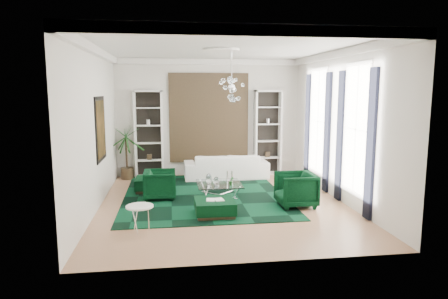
{
  "coord_description": "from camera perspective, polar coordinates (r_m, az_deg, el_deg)",
  "views": [
    {
      "loc": [
        -1.26,
        -9.58,
        2.81
      ],
      "look_at": [
        0.1,
        0.5,
        1.28
      ],
      "focal_mm": 32.0,
      "sensor_mm": 36.0,
      "label": 1
    }
  ],
  "objects": [
    {
      "name": "curtain_near_a",
      "position": [
        9.03,
        20.23,
        0.63
      ],
      "size": [
        0.07,
        0.3,
        3.25
      ],
      "primitive_type": "cube",
      "color": "black",
      "rests_on": "floor"
    },
    {
      "name": "side_table",
      "position": [
        8.22,
        -11.9,
        -9.71
      ],
      "size": [
        0.55,
        0.55,
        0.52
      ],
      "primitive_type": "cylinder",
      "color": "white",
      "rests_on": "floor"
    },
    {
      "name": "tapestry",
      "position": [
        13.13,
        -2.17,
        4.55
      ],
      "size": [
        2.5,
        0.06,
        2.8
      ],
      "primitive_type": "cube",
      "color": "black",
      "rests_on": "wall_back"
    },
    {
      "name": "window_far",
      "position": [
        11.9,
        13.3,
        3.92
      ],
      "size": [
        0.03,
        1.1,
        2.9
      ],
      "primitive_type": "cube",
      "color": "white",
      "rests_on": "wall_right"
    },
    {
      "name": "wall_left",
      "position": [
        9.78,
        -17.97,
        2.78
      ],
      "size": [
        0.02,
        7.0,
        3.8
      ],
      "primitive_type": "cube",
      "color": "silver",
      "rests_on": "ground"
    },
    {
      "name": "sofa",
      "position": [
        12.78,
        0.28,
        -2.39
      ],
      "size": [
        2.65,
        1.04,
        0.77
      ],
      "primitive_type": "imported",
      "rotation": [
        0.0,
        0.0,
        3.14
      ],
      "color": "white",
      "rests_on": "floor"
    },
    {
      "name": "coffee_table",
      "position": [
        10.47,
        -0.71,
        -5.91
      ],
      "size": [
        1.15,
        1.15,
        0.39
      ],
      "primitive_type": null,
      "color": "white",
      "rests_on": "floor"
    },
    {
      "name": "shelving_right",
      "position": [
        13.36,
        6.27,
        2.42
      ],
      "size": [
        0.9,
        0.38,
        2.8
      ],
      "primitive_type": null,
      "color": "white",
      "rests_on": "floor"
    },
    {
      "name": "armchair_left",
      "position": [
        10.51,
        -9.11,
        -4.96
      ],
      "size": [
        0.83,
        0.81,
        0.75
      ],
      "primitive_type": "imported",
      "rotation": [
        0.0,
        0.0,
        1.57
      ],
      "color": "black",
      "rests_on": "floor"
    },
    {
      "name": "ceiling",
      "position": [
        9.71,
        -0.19,
        14.45
      ],
      "size": [
        6.0,
        7.0,
        0.02
      ],
      "primitive_type": "cube",
      "color": "white",
      "rests_on": "ground"
    },
    {
      "name": "curtain_far_a",
      "position": [
        11.19,
        14.51,
        2.31
      ],
      "size": [
        0.07,
        0.3,
        3.25
      ],
      "primitive_type": "cube",
      "color": "black",
      "rests_on": "floor"
    },
    {
      "name": "palm",
      "position": [
        12.92,
        -13.79,
        0.65
      ],
      "size": [
        1.37,
        1.37,
        2.18
      ],
      "primitive_type": null,
      "color": "#174818",
      "rests_on": "floor"
    },
    {
      "name": "wall_front",
      "position": [
        6.27,
        4.02,
        0.17
      ],
      "size": [
        6.0,
        0.02,
        3.8
      ],
      "primitive_type": "cube",
      "color": "silver",
      "rests_on": "ground"
    },
    {
      "name": "table_plant",
      "position": [
        10.21,
        1.05,
        -4.52
      ],
      "size": [
        0.12,
        0.1,
        0.22
      ],
      "primitive_type": "imported",
      "color": "#174818",
      "rests_on": "coffee_table"
    },
    {
      "name": "shelving_left",
      "position": [
        12.98,
        -10.69,
        2.15
      ],
      "size": [
        0.9,
        0.38,
        2.8
      ],
      "primitive_type": null,
      "color": "white",
      "rests_on": "floor"
    },
    {
      "name": "ottoman_front",
      "position": [
        9.09,
        -1.32,
        -8.3
      ],
      "size": [
        0.88,
        0.88,
        0.35
      ],
      "primitive_type": "cube",
      "color": "black",
      "rests_on": "floor"
    },
    {
      "name": "chandelier",
      "position": [
        9.86,
        1.1,
        8.77
      ],
      "size": [
        0.74,
        0.74,
        0.66
      ],
      "primitive_type": null,
      "color": "white",
      "rests_on": "ceiling"
    },
    {
      "name": "ottoman_side",
      "position": [
        11.39,
        -10.37,
        -4.91
      ],
      "size": [
        0.85,
        0.85,
        0.38
      ],
      "primitive_type": "cube",
      "color": "black",
      "rests_on": "floor"
    },
    {
      "name": "curtain_far_b",
      "position": [
        12.64,
        11.85,
        3.09
      ],
      "size": [
        0.07,
        0.3,
        3.25
      ],
      "primitive_type": "cube",
      "color": "black",
      "rests_on": "floor"
    },
    {
      "name": "rug",
      "position": [
        10.84,
        -2.89,
        -6.45
      ],
      "size": [
        4.2,
        5.0,
        0.02
      ],
      "primitive_type": "cube",
      "color": "black",
      "rests_on": "floor"
    },
    {
      "name": "curtain_near_b",
      "position": [
        10.42,
        16.24,
        1.81
      ],
      "size": [
        0.07,
        0.3,
        3.25
      ],
      "primitive_type": "cube",
      "color": "black",
      "rests_on": "floor"
    },
    {
      "name": "ceiling_medallion",
      "position": [
        10.01,
        -0.42,
        14.04
      ],
      "size": [
        0.9,
        0.9,
        0.05
      ],
      "primitive_type": "cylinder",
      "color": "white",
      "rests_on": "ceiling"
    },
    {
      "name": "book",
      "position": [
        9.04,
        -1.32,
        -7.15
      ],
      "size": [
        0.4,
        0.26,
        0.03
      ],
      "primitive_type": "cube",
      "color": "white",
      "rests_on": "ottoman_front"
    },
    {
      "name": "painting",
      "position": [
        10.36,
        -17.16,
        2.84
      ],
      "size": [
        0.04,
        1.3,
        1.6
      ],
      "primitive_type": "cube",
      "color": "black",
      "rests_on": "wall_left"
    },
    {
      "name": "wall_right",
      "position": [
        10.53,
        16.31,
        3.24
      ],
      "size": [
        0.02,
        7.0,
        3.8
      ],
      "primitive_type": "cube",
      "color": "silver",
      "rests_on": "ground"
    },
    {
      "name": "armchair_right",
      "position": [
        9.88,
        10.21,
        -5.64
      ],
      "size": [
        0.91,
        0.88,
        0.83
      ],
      "primitive_type": "imported",
      "rotation": [
        0.0,
        0.0,
        -1.57
      ],
      "color": "black",
      "rests_on": "floor"
    },
    {
      "name": "floor",
      "position": [
        10.06,
        -0.18,
        -7.73
      ],
      "size": [
        6.0,
        7.0,
        0.02
      ],
      "primitive_type": "cube",
      "color": "tan",
      "rests_on": "ground"
    },
    {
      "name": "crown_molding",
      "position": [
        9.7,
        -0.19,
        13.8
      ],
      "size": [
        6.0,
        7.0,
        0.18
      ],
      "primitive_type": null,
      "color": "white",
      "rests_on": "ceiling"
    },
    {
      "name": "window_near",
      "position": [
        9.71,
        18.35,
        2.73
      ],
      "size": [
        0.03,
        1.1,
        2.9
      ],
      "primitive_type": "cube",
      "color": "white",
      "rests_on": "wall_right"
    },
    {
      "name": "wall_back",
      "position": [
        13.18,
        -2.19,
        4.57
      ],
      "size": [
        6.0,
        0.02,
        3.8
      ],
      "primitive_type": "cube",
      "color": "silver",
      "rests_on": "ground"
    }
  ]
}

